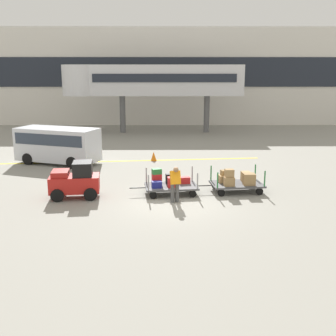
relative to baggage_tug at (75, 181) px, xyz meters
name	(u,v)px	position (x,y,z in m)	size (l,w,h in m)	color
ground_plane	(171,201)	(4.12, -0.57, -0.75)	(120.00, 120.00, 0.00)	gray
apron_lead_line	(119,161)	(1.07, 7.38, -0.75)	(17.30, 0.20, 0.01)	yellow
terminal_building	(168,77)	(4.12, 25.41, 3.96)	(51.40, 2.51, 9.41)	silver
jet_bridge	(145,81)	(2.14, 19.42, 3.72)	(15.53, 3.00, 5.82)	silver
baggage_tug	(75,181)	(0.00, 0.00, 0.00)	(2.21, 1.44, 1.58)	red
baggage_cart_lead	(169,183)	(4.04, 0.53, -0.26)	(3.06, 1.66, 1.11)	#4C4C4F
baggage_cart_middle	(237,181)	(7.09, 0.80, -0.22)	(3.06, 1.66, 1.14)	#4C4C4F
baggage_handler	(175,183)	(4.28, -0.73, 0.11)	(0.47, 0.49, 1.56)	#4C4C4C
shuttle_van	(58,143)	(-2.45, 6.80, 0.48)	(5.16, 3.42, 2.10)	silver
safety_cone_near	(154,156)	(3.16, 7.49, -0.48)	(0.36, 0.36, 0.55)	orange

